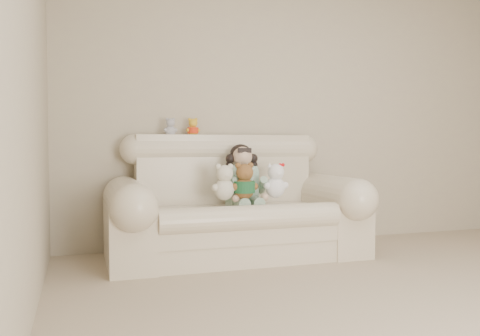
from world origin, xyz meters
name	(u,v)px	position (x,y,z in m)	size (l,w,h in m)	color
wall_back	(296,107)	(0.00, 2.50, 1.30)	(4.50, 4.50, 0.00)	#B4A48F
wall_left	(5,40)	(-2.25, 0.00, 1.30)	(5.00, 5.00, 0.00)	#B4A48F
sofa	(236,196)	(-0.77, 2.00, 0.52)	(2.10, 0.95, 1.03)	beige
seated_child	(242,174)	(-0.69, 2.08, 0.69)	(0.32, 0.39, 0.53)	#34784D
brown_teddy	(244,178)	(-0.75, 1.86, 0.67)	(0.22, 0.17, 0.35)	brown
white_cat	(275,177)	(-0.46, 1.90, 0.67)	(0.22, 0.17, 0.34)	white
cream_teddy	(224,179)	(-0.91, 1.86, 0.67)	(0.22, 0.17, 0.34)	white
yellow_mini_bear	(193,126)	(-1.05, 2.38, 1.11)	(0.12, 0.10, 0.19)	gold
grey_mini_plush	(170,126)	(-1.26, 2.34, 1.10)	(0.12, 0.09, 0.19)	#AAA9B0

